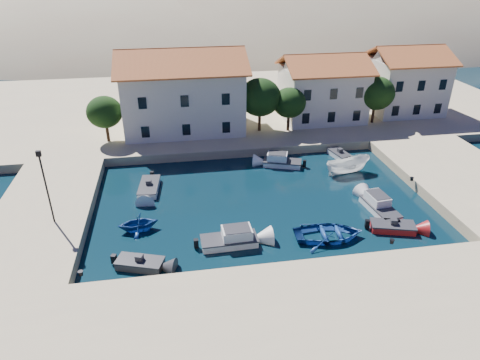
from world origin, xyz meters
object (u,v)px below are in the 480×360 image
cabin_cruiser_south (229,239)px  cabin_cruiser_east (380,207)px  building_mid (323,86)px  lamppost (45,180)px  building_right (405,78)px  building_left (183,89)px  rowboat_south (328,238)px  boat_east (347,173)px

cabin_cruiser_south → cabin_cruiser_east: same height
building_mid → lamppost: building_mid is taller
building_right → cabin_cruiser_east: bearing=-121.0°
building_left → cabin_cruiser_south: building_left is taller
building_left → rowboat_south: size_ratio=2.66×
building_mid → rowboat_south: (-7.87, -25.43, -5.22)m
building_right → cabin_cruiser_south: bearing=-136.9°
cabin_cruiser_south → boat_east: bearing=35.3°
cabin_cruiser_south → boat_east: cabin_cruiser_south is taller
rowboat_south → boat_east: 12.32m
building_mid → lamppost: (-29.50, -21.00, -0.47)m
building_right → cabin_cruiser_east: 27.66m
rowboat_south → building_left: bearing=26.9°
building_mid → boat_east: 15.65m
cabin_cruiser_south → cabin_cruiser_east: bearing=9.5°
lamppost → cabin_cruiser_east: lamppost is taller
building_left → building_right: size_ratio=1.56×
building_mid → lamppost: 36.21m
building_mid → cabin_cruiser_east: building_mid is taller
cabin_cruiser_south → cabin_cruiser_east: (13.80, 2.68, 0.00)m
lamppost → rowboat_south: bearing=-11.6°
building_left → lamppost: bearing=-119.9°
building_mid → cabin_cruiser_south: bearing=-122.3°
boat_east → rowboat_south: bearing=141.9°
lamppost → boat_east: (27.54, 6.38, -4.75)m
building_mid → rowboat_south: 27.13m
building_left → rowboat_south: 27.11m
building_left → cabin_cruiser_east: 27.21m
building_mid → building_right: 12.04m
building_left → rowboat_south: bearing=-67.5°
cabin_cruiser_east → lamppost: bearing=81.8°
building_left → cabin_cruiser_south: size_ratio=3.30×
cabin_cruiser_south → boat_east: (13.85, 10.39, -0.48)m
building_left → lamppost: 23.10m
rowboat_south → building_right: bearing=-32.6°
lamppost → rowboat_south: (21.63, -4.43, -4.75)m
building_right → building_left: bearing=-176.2°
building_mid → cabin_cruiser_south: (-15.81, -25.01, -4.75)m
building_mid → cabin_cruiser_east: (-2.01, -22.32, -4.75)m
rowboat_south → cabin_cruiser_south: bearing=91.3°
cabin_cruiser_east → cabin_cruiser_south: bearing=95.6°
cabin_cruiser_south → cabin_cruiser_east: 14.06m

